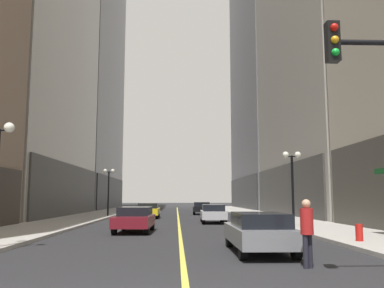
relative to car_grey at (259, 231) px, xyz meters
name	(u,v)px	position (x,y,z in m)	size (l,w,h in m)	color
ground_plane	(178,216)	(-2.56, 27.19, -0.72)	(200.00, 200.00, 0.00)	#262628
sidewalk_left	(94,215)	(-10.81, 27.19, -0.65)	(4.50, 78.00, 0.15)	#ADA8A0
sidewalk_right	(261,215)	(5.69, 27.19, -0.65)	(4.50, 78.00, 0.15)	#ADA8A0
lane_centre_stripe	(178,216)	(-2.56, 27.19, -0.72)	(0.16, 70.00, 0.01)	#E5D64C
building_left_far	(73,37)	(-20.01, 52.19, 27.52)	(14.09, 26.00, 56.63)	gray
building_right_far	(281,2)	(15.15, 52.19, 34.34)	(14.60, 26.00, 70.28)	gray
car_grey	(259,231)	(0.00, 0.00, 0.00)	(1.85, 4.65, 1.32)	slate
car_maroon	(135,218)	(-4.94, 8.35, 0.00)	(1.98, 4.29, 1.32)	maroon
car_silver	(213,213)	(-0.10, 15.96, 0.00)	(1.83, 4.16, 1.32)	#B7B7BC
car_yellow	(148,210)	(-5.22, 23.35, 0.00)	(1.92, 4.55, 1.32)	yellow
car_black	(202,208)	(0.01, 31.19, 0.00)	(2.01, 4.45, 1.32)	black
pedestrian_in_red_jacket	(307,228)	(0.68, -2.95, 0.32)	(0.47, 0.47, 1.78)	black
street_lamp_left_far	(109,182)	(-8.96, 24.28, 2.54)	(1.06, 0.36, 4.43)	black
street_lamp_right_mid	(292,172)	(3.84, 9.34, 2.54)	(1.06, 0.36, 4.43)	black
fire_hydrant_right	(359,235)	(4.34, 2.15, -0.32)	(0.28, 0.28, 0.80)	red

